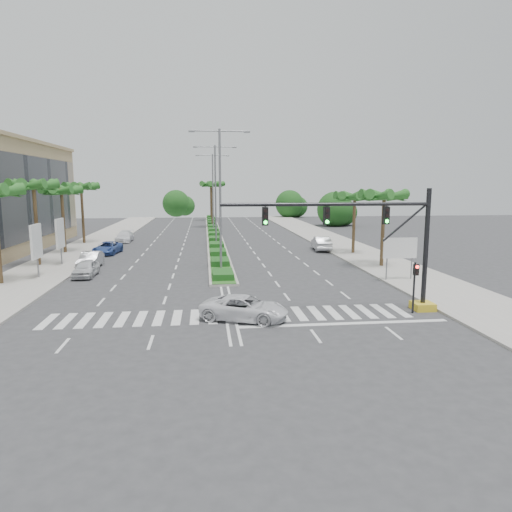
{
  "coord_description": "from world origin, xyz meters",
  "views": [
    {
      "loc": [
        -1.36,
        -25.13,
        7.39
      ],
      "look_at": [
        1.79,
        2.73,
        3.0
      ],
      "focal_mm": 32.0,
      "sensor_mm": 36.0,
      "label": 1
    }
  ],
  "objects": [
    {
      "name": "car_parked_c",
      "position": [
        -11.8,
        24.95,
        0.66
      ],
      "size": [
        2.73,
        4.98,
        1.32
      ],
      "primitive_type": "imported",
      "rotation": [
        0.0,
        0.0,
        -0.12
      ],
      "color": "#32509B",
      "rests_on": "ground"
    },
    {
      "name": "car_parked_a",
      "position": [
        -10.99,
        12.53,
        0.67
      ],
      "size": [
        1.6,
        3.96,
        1.35
      ],
      "primitive_type": "imported",
      "rotation": [
        0.0,
        0.0,
        -0.0
      ],
      "color": "silver",
      "rests_on": "ground"
    },
    {
      "name": "footpath_left",
      "position": [
        -15.2,
        20.0,
        0.07
      ],
      "size": [
        6.0,
        120.0,
        0.15
      ],
      "primitive_type": "cube",
      "color": "gray",
      "rests_on": "ground"
    },
    {
      "name": "palm_median_a",
      "position": [
        0.0,
        55.0,
        7.17
      ],
      "size": [
        4.57,
        4.68,
        8.05
      ],
      "color": "brown",
      "rests_on": "ground"
    },
    {
      "name": "streetlight_far",
      "position": [
        0.0,
        46.0,
        6.81
      ],
      "size": [
        5.1,
        0.25,
        12.0
      ],
      "color": "slate",
      "rests_on": "ground"
    },
    {
      "name": "signal_gantry",
      "position": [
        9.27,
        -0.0,
        3.46
      ],
      "size": [
        12.6,
        1.2,
        7.2
      ],
      "color": "gold",
      "rests_on": "ground"
    },
    {
      "name": "streetlight_mid",
      "position": [
        0.0,
        30.0,
        6.81
      ],
      "size": [
        5.1,
        0.25,
        12.0
      ],
      "color": "slate",
      "rests_on": "ground"
    },
    {
      "name": "palm_left_far",
      "position": [
        -16.5,
        26.0,
        6.5
      ],
      "size": [
        4.57,
        4.68,
        7.35
      ],
      "color": "brown",
      "rests_on": "ground"
    },
    {
      "name": "billboard_far",
      "position": [
        -14.5,
        18.0,
        2.96
      ],
      "size": [
        0.18,
        2.1,
        4.35
      ],
      "color": "slate",
      "rests_on": "ground"
    },
    {
      "name": "pedestrian_signal",
      "position": [
        10.6,
        -0.68,
        2.04
      ],
      "size": [
        0.28,
        0.36,
        3.0
      ],
      "color": "black",
      "rests_on": "ground"
    },
    {
      "name": "median_grass",
      "position": [
        0.0,
        45.0,
        0.22
      ],
      "size": [
        1.8,
        75.0,
        0.04
      ],
      "primitive_type": "cube",
      "color": "#255E20",
      "rests_on": "median"
    },
    {
      "name": "direction_sign",
      "position": [
        13.5,
        7.99,
        2.45
      ],
      "size": [
        2.7,
        0.11,
        3.4
      ],
      "color": "slate",
      "rests_on": "ground"
    },
    {
      "name": "palm_left_mid",
      "position": [
        -16.5,
        18.0,
        7.08
      ],
      "size": [
        4.57,
        4.68,
        7.95
      ],
      "color": "brown",
      "rests_on": "ground"
    },
    {
      "name": "car_parked_b",
      "position": [
        -11.57,
        16.53,
        0.73
      ],
      "size": [
        1.56,
        4.41,
        1.45
      ],
      "primitive_type": "imported",
      "rotation": [
        0.0,
        0.0,
        -0.01
      ],
      "color": "#A5A5A9",
      "rests_on": "ground"
    },
    {
      "name": "footpath_right",
      "position": [
        15.2,
        20.0,
        0.07
      ],
      "size": [
        6.0,
        120.0,
        0.15
      ],
      "primitive_type": "cube",
      "color": "gray",
      "rests_on": "ground"
    },
    {
      "name": "billboard_near",
      "position": [
        -14.5,
        12.0,
        2.96
      ],
      "size": [
        0.18,
        2.1,
        4.35
      ],
      "color": "slate",
      "rests_on": "ground"
    },
    {
      "name": "car_parked_d",
      "position": [
        -11.8,
        35.79,
        0.68
      ],
      "size": [
        1.98,
        4.72,
        1.36
      ],
      "primitive_type": "imported",
      "rotation": [
        0.0,
        0.0,
        -0.02
      ],
      "color": "white",
      "rests_on": "ground"
    },
    {
      "name": "palm_right_far",
      "position": [
        14.5,
        22.0,
        5.91
      ],
      "size": [
        4.57,
        4.68,
        6.75
      ],
      "color": "brown",
      "rests_on": "ground"
    },
    {
      "name": "median",
      "position": [
        0.0,
        45.0,
        0.1
      ],
      "size": [
        2.2,
        75.0,
        0.2
      ],
      "primitive_type": "cube",
      "color": "gray",
      "rests_on": "ground"
    },
    {
      "name": "palm_right_near",
      "position": [
        14.5,
        14.0,
        6.2
      ],
      "size": [
        4.57,
        4.68,
        7.05
      ],
      "color": "brown",
      "rests_on": "ground"
    },
    {
      "name": "palm_left_end",
      "position": [
        -16.5,
        34.0,
        6.88
      ],
      "size": [
        4.57,
        4.68,
        7.75
      ],
      "color": "brown",
      "rests_on": "ground"
    },
    {
      "name": "ground",
      "position": [
        0.0,
        0.0,
        0.0
      ],
      "size": [
        160.0,
        160.0,
        0.0
      ],
      "primitive_type": "plane",
      "color": "#333335",
      "rests_on": "ground"
    },
    {
      "name": "car_crossing",
      "position": [
        0.74,
        -0.85,
        0.67
      ],
      "size": [
        5.32,
        3.89,
        1.34
      ],
      "primitive_type": "imported",
      "rotation": [
        0.0,
        0.0,
        1.18
      ],
      "color": "white",
      "rests_on": "ground"
    },
    {
      "name": "streetlight_near",
      "position": [
        0.0,
        14.0,
        6.81
      ],
      "size": [
        5.1,
        0.25,
        12.0
      ],
      "color": "slate",
      "rests_on": "ground"
    },
    {
      "name": "palm_median_b",
      "position": [
        0.0,
        70.0,
        7.17
      ],
      "size": [
        4.57,
        4.68,
        8.05
      ],
      "color": "brown",
      "rests_on": "ground"
    },
    {
      "name": "car_right",
      "position": [
        11.8,
        25.13,
        0.79
      ],
      "size": [
        2.06,
        4.93,
        1.58
      ],
      "primitive_type": "imported",
      "rotation": [
        0.0,
        0.0,
        3.06
      ],
      "color": "silver",
      "rests_on": "ground"
    }
  ]
}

